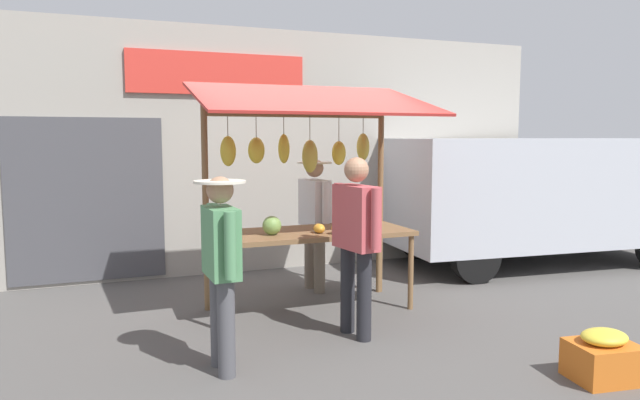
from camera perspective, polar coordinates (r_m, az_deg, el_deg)
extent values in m
plane|color=#514F4C|center=(6.58, -0.96, -10.63)|extent=(40.00, 40.00, 0.00)
cube|color=#9E998E|center=(8.40, -6.21, 4.76)|extent=(9.00, 0.25, 3.40)
cube|color=red|center=(8.17, -9.93, 12.05)|extent=(2.40, 0.06, 0.56)
cube|color=#47474C|center=(8.01, -21.83, -0.01)|extent=(1.90, 0.04, 2.10)
cube|color=brown|center=(6.38, -0.98, -3.26)|extent=(2.20, 0.90, 0.05)
cylinder|color=brown|center=(5.83, -9.36, -8.68)|extent=(0.06, 0.06, 0.83)
cylinder|color=brown|center=(6.56, 8.86, -7.00)|extent=(0.06, 0.06, 0.83)
cylinder|color=brown|center=(6.57, -10.78, -7.01)|extent=(0.06, 0.06, 0.83)
cylinder|color=brown|center=(7.23, 5.74, -5.72)|extent=(0.06, 0.06, 0.83)
cylinder|color=brown|center=(6.45, -11.11, -0.41)|extent=(0.07, 0.07, 2.35)
cylinder|color=brown|center=(7.13, 5.92, 0.29)|extent=(0.07, 0.07, 2.35)
cylinder|color=brown|center=(6.68, -2.20, 8.31)|extent=(2.12, 0.06, 0.06)
cube|color=#B72D28|center=(6.17, -0.51, 9.89)|extent=(2.50, 1.46, 0.39)
cylinder|color=brown|center=(6.97, 4.24, 7.36)|extent=(0.01, 0.01, 0.20)
ellipsoid|color=gold|center=(6.97, 4.22, 5.19)|extent=(0.15, 0.19, 0.33)
cylinder|color=brown|center=(6.80, 1.86, 7.02)|extent=(0.01, 0.01, 0.30)
ellipsoid|color=yellow|center=(6.80, 1.85, 4.60)|extent=(0.22, 0.19, 0.28)
cylinder|color=brown|center=(6.68, -1.00, 7.11)|extent=(0.01, 0.01, 0.28)
ellipsoid|color=gold|center=(6.68, -0.99, 4.29)|extent=(0.28, 0.28, 0.38)
cylinder|color=brown|center=(6.61, -3.56, 7.39)|extent=(0.01, 0.01, 0.21)
ellipsoid|color=yellow|center=(6.61, -3.55, 5.03)|extent=(0.20, 0.20, 0.33)
cylinder|color=brown|center=(6.53, -6.26, 7.22)|extent=(0.01, 0.01, 0.25)
ellipsoid|color=yellow|center=(6.53, -6.23, 4.84)|extent=(0.27, 0.26, 0.29)
cylinder|color=brown|center=(6.46, -9.01, 7.26)|extent=(0.01, 0.01, 0.24)
ellipsoid|color=yellow|center=(6.46, -8.97, 4.74)|extent=(0.17, 0.14, 0.33)
ellipsoid|color=gold|center=(6.23, -0.08, -2.78)|extent=(0.14, 0.19, 0.10)
ellipsoid|color=orange|center=(6.17, 2.02, -2.69)|extent=(0.24, 0.18, 0.14)
sphere|color=#729E4C|center=(6.12, -4.72, -2.50)|extent=(0.20, 0.20, 0.20)
cylinder|color=#726656|center=(7.39, -0.99, -5.51)|extent=(0.14, 0.14, 0.81)
cylinder|color=#726656|center=(7.15, -0.05, -5.90)|extent=(0.14, 0.14, 0.81)
cube|color=silver|center=(7.16, -0.53, -0.28)|extent=(0.26, 0.51, 0.57)
cylinder|color=silver|center=(7.43, -1.56, 0.13)|extent=(0.09, 0.09, 0.53)
cylinder|color=silver|center=(6.89, 0.58, -0.35)|extent=(0.09, 0.09, 0.53)
sphere|color=#A87A5B|center=(7.13, -0.54, 3.14)|extent=(0.22, 0.22, 0.22)
cylinder|color=beige|center=(7.12, -0.54, 3.67)|extent=(0.42, 0.42, 0.02)
cylinder|color=#232328|center=(5.53, 4.32, -9.34)|extent=(0.14, 0.14, 0.85)
cylinder|color=#232328|center=(5.75, 2.71, -8.70)|extent=(0.14, 0.14, 0.85)
cube|color=#BF4C51|center=(5.49, 3.55, -1.70)|extent=(0.30, 0.54, 0.60)
cylinder|color=#BF4C51|center=(5.23, 5.48, -1.84)|extent=(0.09, 0.09, 0.55)
cylinder|color=#BF4C51|center=(5.75, 1.80, -1.09)|extent=(0.09, 0.09, 0.55)
sphere|color=#A87A5B|center=(5.45, 3.58, 2.97)|extent=(0.23, 0.23, 0.23)
cylinder|color=#4C4C51|center=(4.77, -9.14, -12.31)|extent=(0.14, 0.14, 0.79)
cylinder|color=#4C4C51|center=(5.01, -9.87, -11.40)|extent=(0.14, 0.14, 0.79)
cube|color=#518C5B|center=(4.73, -9.66, -4.07)|extent=(0.23, 0.48, 0.56)
cylinder|color=#518C5B|center=(4.44, -8.77, -4.43)|extent=(0.09, 0.09, 0.51)
cylinder|color=#518C5B|center=(5.01, -10.45, -3.25)|extent=(0.09, 0.09, 0.51)
sphere|color=#A87A5B|center=(4.67, -9.75, 0.97)|extent=(0.22, 0.22, 0.22)
cylinder|color=beige|center=(4.67, -9.76, 1.77)|extent=(0.41, 0.41, 0.02)
cube|color=silver|center=(9.32, 20.31, 0.89)|extent=(4.54, 2.21, 1.55)
cube|color=black|center=(8.57, 13.28, 2.55)|extent=(1.55, 1.92, 0.68)
cylinder|color=black|center=(7.91, 14.98, -5.50)|extent=(0.67, 0.23, 0.66)
cylinder|color=black|center=(9.34, 9.65, -3.60)|extent=(0.67, 0.23, 0.66)
cylinder|color=black|center=(10.98, 23.82, -2.58)|extent=(0.67, 0.23, 0.66)
cube|color=#D1661E|center=(5.23, 25.92, -14.02)|extent=(0.55, 0.48, 0.30)
ellipsoid|color=yellow|center=(5.17, 26.02, -11.94)|extent=(0.38, 0.31, 0.12)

